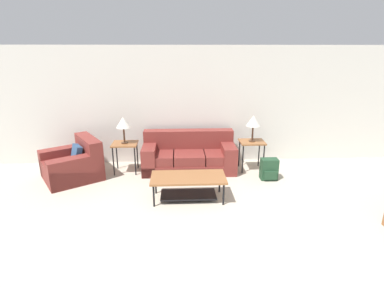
# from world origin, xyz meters

# --- Properties ---
(wall_back) EXTENTS (9.20, 0.06, 2.60)m
(wall_back) POSITION_xyz_m (0.00, 4.35, 1.30)
(wall_back) COLOR silver
(wall_back) RESTS_ON ground_plane
(couch) EXTENTS (1.96, 0.86, 0.82)m
(couch) POSITION_xyz_m (-0.29, 3.81, 0.30)
(couch) COLOR maroon
(couch) RESTS_ON ground_plane
(armchair) EXTENTS (1.41, 1.41, 0.80)m
(armchair) POSITION_xyz_m (-2.64, 3.48, 0.28)
(armchair) COLOR maroon
(armchair) RESTS_ON ground_plane
(coffee_table) EXTENTS (1.28, 0.60, 0.42)m
(coffee_table) POSITION_xyz_m (-0.36, 2.45, 0.32)
(coffee_table) COLOR #935B33
(coffee_table) RESTS_ON ground_plane
(side_table_left) EXTENTS (0.52, 0.45, 0.64)m
(side_table_left) POSITION_xyz_m (-1.63, 3.74, 0.57)
(side_table_left) COLOR #935B33
(side_table_left) RESTS_ON ground_plane
(side_table_right) EXTENTS (0.52, 0.45, 0.64)m
(side_table_right) POSITION_xyz_m (1.05, 3.74, 0.57)
(side_table_right) COLOR #935B33
(side_table_right) RESTS_ON ground_plane
(table_lamp_left) EXTENTS (0.30, 0.30, 0.56)m
(table_lamp_left) POSITION_xyz_m (-1.63, 3.74, 1.07)
(table_lamp_left) COLOR #472D1E
(table_lamp_left) RESTS_ON side_table_left
(table_lamp_right) EXTENTS (0.30, 0.30, 0.56)m
(table_lamp_right) POSITION_xyz_m (1.05, 3.74, 1.07)
(table_lamp_right) COLOR #472D1E
(table_lamp_right) RESTS_ON side_table_right
(backpack) EXTENTS (0.33, 0.28, 0.43)m
(backpack) POSITION_xyz_m (1.30, 3.21, 0.21)
(backpack) COLOR #23472D
(backpack) RESTS_ON ground_plane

